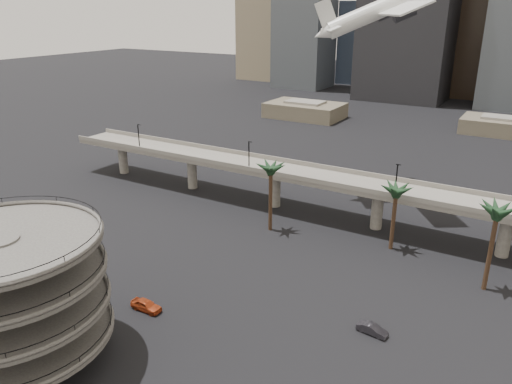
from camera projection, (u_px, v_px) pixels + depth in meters
The scene contains 8 objects.
ground at pixel (126, 380), 56.61m from camera, with size 700.00×700.00×0.00m, color black.
parking_ramp at pixel (8, 290), 56.23m from camera, with size 22.20×22.20×17.35m.
overpass at pixel (324, 182), 98.23m from camera, with size 130.00×9.30×14.70m.
palm_trees at pixel (429, 195), 80.45m from camera, with size 54.40×18.40×14.00m.
low_buildings at pixel (448, 124), 166.62m from camera, with size 135.00×27.50×6.80m.
airborne_jet at pixel (394, 4), 98.88m from camera, with size 29.05×27.96×16.05m.
car_a at pixel (146, 305), 69.42m from camera, with size 1.88×4.68×1.60m, color #A73A17.
car_b at pixel (372, 329), 64.44m from camera, with size 1.42×4.08×1.34m, color #242228.
Camera 1 is at (36.15, -31.45, 39.82)m, focal length 35.00 mm.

